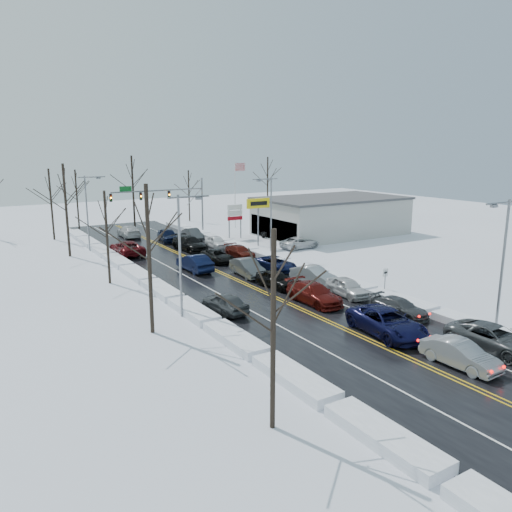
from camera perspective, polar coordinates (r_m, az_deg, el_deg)
ground at (r=44.69m, az=-0.42°, el=-3.58°), size 160.00×160.00×0.00m
road_surface at (r=46.35m, az=-1.70°, el=-3.00°), size 14.00×84.00×0.01m
snow_bank_left at (r=43.24m, az=-10.50°, el=-4.35°), size 1.71×72.00×0.57m
snow_bank_right at (r=50.43m, az=5.82°, el=-1.79°), size 1.71×72.00×0.57m
traffic_signal_mast at (r=70.01m, az=-9.94°, el=6.61°), size 13.28×0.39×8.00m
tires_plus_sign at (r=62.52m, az=0.25°, el=5.67°), size 3.20×0.34×6.00m
used_vehicles_sign at (r=67.87m, az=-2.43°, el=4.77°), size 2.20×0.22×4.65m
speed_limit_sign at (r=43.19m, az=14.55°, el=-2.31°), size 0.55×0.09×2.35m
flagpole at (r=76.80m, az=-2.30°, el=7.61°), size 1.87×1.20×10.00m
dealership_building at (r=72.29m, az=8.55°, el=4.58°), size 20.40×12.40×5.30m
streetlight_se at (r=36.47m, az=26.28°, el=0.05°), size 3.20×0.25×9.00m
streetlight_ne at (r=56.29m, az=1.56°, el=5.25°), size 3.20×0.25×9.00m
streetlight_sw at (r=36.30m, az=-8.42°, el=1.16°), size 3.20×0.25×9.00m
streetlight_nw at (r=62.77m, az=-18.60°, el=5.35°), size 3.20×0.25×9.00m
tree_left_a at (r=21.05m, az=2.00°, el=-4.18°), size 3.60×3.60×9.00m
tree_left_b at (r=33.04m, az=-12.25°, el=2.86°), size 4.00×4.00×10.00m
tree_left_c at (r=46.74m, az=-16.78°, el=4.04°), size 3.40×3.40×8.50m
tree_left_d at (r=60.03m, az=-21.01°, el=6.83°), size 4.20×4.20×10.50m
tree_left_e at (r=71.94m, az=-22.47°, el=6.94°), size 3.80×3.80×9.50m
tree_far_b at (r=79.70m, az=-19.86°, el=7.33°), size 3.60×3.60×9.00m
tree_far_c at (r=79.71m, az=-13.95°, el=8.70°), size 4.40×4.40×11.00m
tree_far_d at (r=84.77m, az=-7.70°, el=7.96°), size 3.40×3.40×8.50m
tree_far_e at (r=92.71m, az=1.34°, el=9.30°), size 4.20×4.20×10.50m
queued_car_1 at (r=31.42m, az=22.19°, el=-11.61°), size 1.76×4.64×1.51m
queued_car_2 at (r=34.89m, az=14.67°, el=-8.66°), size 3.58×6.50×1.72m
queued_car_3 at (r=40.52m, az=6.65°, el=-5.36°), size 2.35×5.59×1.61m
queued_car_4 at (r=44.58m, az=2.36°, el=-3.63°), size 2.27×4.63×1.52m
queued_car_5 at (r=48.58m, az=-0.97°, el=-2.28°), size 2.10×5.12×1.65m
queued_car_6 at (r=54.60m, az=-4.42°, el=-0.67°), size 2.21×4.78×1.33m
queued_car_7 at (r=60.99m, az=-7.57°, el=0.64°), size 2.92×6.06×1.70m
queued_car_8 at (r=67.03m, az=-10.00°, el=1.62°), size 2.65×5.25×1.71m
queued_car_10 at (r=34.50m, az=25.42°, el=-9.74°), size 2.97×5.91×1.60m
queued_car_11 at (r=38.75m, az=16.02°, el=-6.61°), size 2.39×4.79×1.34m
queued_car_12 at (r=42.81m, az=10.39°, el=-4.51°), size 2.20×4.68×1.55m
queued_car_13 at (r=46.10m, az=6.62°, el=-3.17°), size 2.33×5.04×1.60m
queued_car_14 at (r=50.82m, az=2.22°, el=-1.63°), size 2.98×5.29×1.40m
queued_car_15 at (r=56.62m, az=-1.84°, el=-0.17°), size 2.05×4.69×1.34m
queued_car_16 at (r=62.25m, az=-4.51°, el=0.95°), size 2.07×4.49×1.49m
queued_car_17 at (r=68.19m, az=-7.18°, el=1.89°), size 1.82×4.57×1.48m
oncoming_car_0 at (r=50.83m, az=-7.00°, el=-1.71°), size 2.00×5.27×1.72m
oncoming_car_1 at (r=59.75m, az=-14.49°, el=0.11°), size 2.84×6.11×1.70m
oncoming_car_2 at (r=71.56m, az=-14.28°, el=2.10°), size 2.52×5.72×1.63m
oncoming_car_3 at (r=38.16m, az=-3.56°, el=-6.43°), size 2.30×4.65×1.52m
parked_car_0 at (r=61.88m, az=5.04°, el=0.87°), size 5.20×2.52×1.43m
parked_car_1 at (r=67.21m, az=4.72°, el=1.80°), size 2.40×5.41×1.54m
parked_car_2 at (r=69.95m, az=0.99°, el=2.25°), size 2.29×4.47×1.46m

